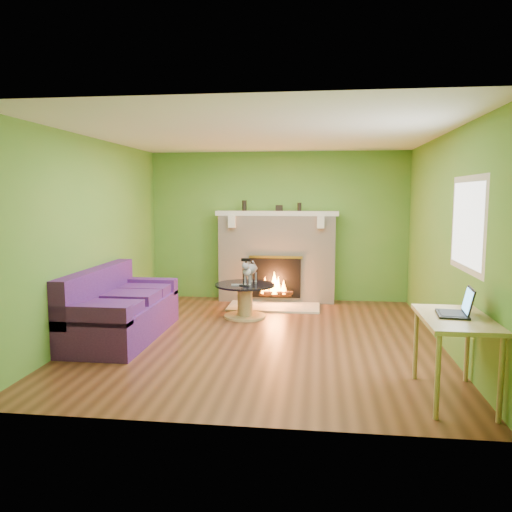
% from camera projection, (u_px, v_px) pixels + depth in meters
% --- Properties ---
extents(floor, '(5.00, 5.00, 0.00)m').
position_uv_depth(floor, '(262.00, 338.00, 6.48)').
color(floor, '#512917').
rests_on(floor, ground).
extents(ceiling, '(5.00, 5.00, 0.00)m').
position_uv_depth(ceiling, '(262.00, 134.00, 6.17)').
color(ceiling, white).
rests_on(ceiling, wall_back).
extents(wall_back, '(5.00, 0.00, 5.00)m').
position_uv_depth(wall_back, '(278.00, 226.00, 8.79)').
color(wall_back, '#508F2F').
rests_on(wall_back, floor).
extents(wall_front, '(5.00, 0.00, 5.00)m').
position_uv_depth(wall_front, '(225.00, 266.00, 3.86)').
color(wall_front, '#508F2F').
rests_on(wall_front, floor).
extents(wall_left, '(0.00, 5.00, 5.00)m').
position_uv_depth(wall_left, '(93.00, 237.00, 6.60)').
color(wall_left, '#508F2F').
rests_on(wall_left, floor).
extents(wall_right, '(0.00, 5.00, 5.00)m').
position_uv_depth(wall_right, '(446.00, 241.00, 6.05)').
color(wall_right, '#508F2F').
rests_on(wall_right, floor).
extents(window_frame, '(0.00, 1.20, 1.20)m').
position_uv_depth(window_frame, '(468.00, 224.00, 5.13)').
color(window_frame, silver).
rests_on(window_frame, wall_right).
extents(window_pane, '(0.00, 1.06, 1.06)m').
position_uv_depth(window_pane, '(467.00, 224.00, 5.13)').
color(window_pane, white).
rests_on(window_pane, wall_right).
extents(fireplace, '(2.10, 0.46, 1.58)m').
position_uv_depth(fireplace, '(277.00, 257.00, 8.67)').
color(fireplace, beige).
rests_on(fireplace, floor).
extents(hearth, '(1.50, 0.75, 0.03)m').
position_uv_depth(hearth, '(274.00, 307.00, 8.25)').
color(hearth, beige).
rests_on(hearth, floor).
extents(mantel, '(2.10, 0.28, 0.08)m').
position_uv_depth(mantel, '(277.00, 213.00, 8.56)').
color(mantel, beige).
rests_on(mantel, fireplace).
extents(sofa, '(0.91, 2.01, 0.90)m').
position_uv_depth(sofa, '(119.00, 311.00, 6.50)').
color(sofa, '#43185E').
rests_on(sofa, floor).
extents(coffee_table, '(0.91, 0.91, 0.51)m').
position_uv_depth(coffee_table, '(245.00, 298.00, 7.57)').
color(coffee_table, tan).
rests_on(coffee_table, floor).
extents(desk, '(0.60, 1.03, 0.76)m').
position_uv_depth(desk, '(455.00, 327.00, 4.48)').
color(desk, tan).
rests_on(desk, floor).
extents(cat, '(0.31, 0.60, 0.36)m').
position_uv_depth(cat, '(251.00, 272.00, 7.56)').
color(cat, '#5D5D61').
rests_on(cat, coffee_table).
extents(remote_silver, '(0.18, 0.08, 0.02)m').
position_uv_depth(remote_silver, '(237.00, 285.00, 7.43)').
color(remote_silver, gray).
rests_on(remote_silver, coffee_table).
extents(remote_black, '(0.16, 0.11, 0.02)m').
position_uv_depth(remote_black, '(244.00, 286.00, 7.36)').
color(remote_black, black).
rests_on(remote_black, coffee_table).
extents(laptop, '(0.34, 0.38, 0.26)m').
position_uv_depth(laptop, '(453.00, 301.00, 4.51)').
color(laptop, black).
rests_on(laptop, desk).
extents(fire_tools, '(0.21, 0.21, 0.77)m').
position_uv_depth(fire_tools, '(246.00, 281.00, 8.41)').
color(fire_tools, black).
rests_on(fire_tools, hearth).
extents(mantel_vase_left, '(0.08, 0.08, 0.18)m').
position_uv_depth(mantel_vase_left, '(244.00, 206.00, 8.64)').
color(mantel_vase_left, black).
rests_on(mantel_vase_left, mantel).
extents(mantel_vase_right, '(0.07, 0.07, 0.14)m').
position_uv_depth(mantel_vase_right, '(299.00, 207.00, 8.53)').
color(mantel_vase_right, black).
rests_on(mantel_vase_right, mantel).
extents(mantel_box, '(0.12, 0.08, 0.10)m').
position_uv_depth(mantel_box, '(279.00, 208.00, 8.57)').
color(mantel_box, black).
rests_on(mantel_box, mantel).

